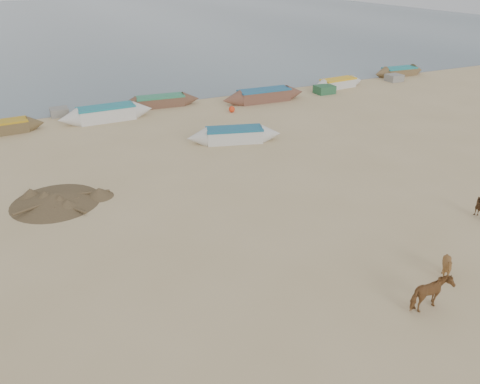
# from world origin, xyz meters

# --- Properties ---
(ground) EXTENTS (140.00, 140.00, 0.00)m
(ground) POSITION_xyz_m (0.00, 0.00, 0.00)
(ground) COLOR tan
(ground) RESTS_ON ground
(sea) EXTENTS (160.00, 160.00, 0.00)m
(sea) POSITION_xyz_m (0.00, 82.00, 0.01)
(sea) COLOR slate
(sea) RESTS_ON ground
(cow_adult) EXTENTS (1.40, 0.70, 1.15)m
(cow_adult) POSITION_xyz_m (2.61, -4.09, 0.57)
(cow_adult) COLOR brown
(cow_adult) RESTS_ON ground
(calf_front) EXTENTS (0.95, 0.85, 1.00)m
(calf_front) POSITION_xyz_m (4.27, -3.20, 0.50)
(calf_front) COLOR brown
(calf_front) RESTS_ON ground
(near_canoe) EXTENTS (5.75, 2.72, 0.87)m
(near_canoe) POSITION_xyz_m (3.47, 12.09, 0.44)
(near_canoe) COLOR beige
(near_canoe) RESTS_ON ground
(debris_pile) EXTENTS (4.97, 4.97, 0.44)m
(debris_pile) POSITION_xyz_m (-7.04, 8.41, 0.22)
(debris_pile) COLOR brown
(debris_pile) RESTS_ON ground
(waterline_canoes) EXTENTS (49.80, 4.11, 1.00)m
(waterline_canoes) POSITION_xyz_m (2.60, 20.49, 0.43)
(waterline_canoes) COLOR beige
(waterline_canoes) RESTS_ON ground
(beach_clutter) EXTENTS (47.54, 5.12, 0.64)m
(beach_clutter) POSITION_xyz_m (4.54, 20.01, 0.30)
(beach_clutter) COLOR #2E6634
(beach_clutter) RESTS_ON ground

